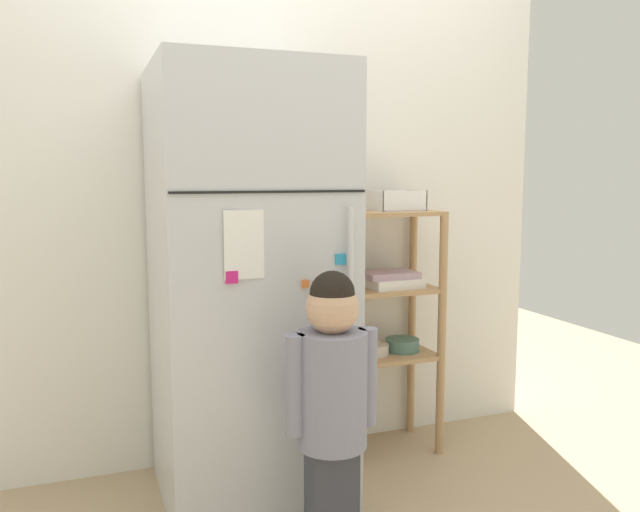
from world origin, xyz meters
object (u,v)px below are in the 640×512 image
object	(u,v)px
pantry_shelf_unit	(389,309)
fruit_bin	(393,202)
child_standing	(332,388)
refrigerator	(248,288)

from	to	relation	value
pantry_shelf_unit	fruit_bin	world-z (taller)	fruit_bin
child_standing	fruit_bin	bearing A→B (deg)	51.85
pantry_shelf_unit	child_standing	bearing A→B (deg)	-127.84
fruit_bin	refrigerator	bearing A→B (deg)	-163.89
pantry_shelf_unit	fruit_bin	bearing A→B (deg)	43.69
fruit_bin	child_standing	bearing A→B (deg)	-128.15
child_standing	fruit_bin	world-z (taller)	fruit_bin
child_standing	pantry_shelf_unit	bearing A→B (deg)	52.16
pantry_shelf_unit	fruit_bin	distance (m)	0.47
refrigerator	pantry_shelf_unit	distance (m)	0.72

